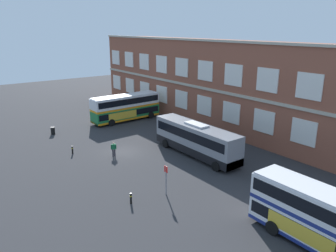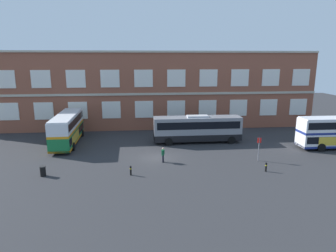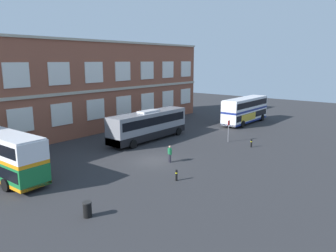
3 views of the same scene
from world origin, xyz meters
name	(u,v)px [view 2 (image 2 of 3)]	position (x,y,z in m)	size (l,w,h in m)	color
ground_plane	(156,153)	(0.00, 2.00, 0.00)	(120.00, 120.00, 0.00)	#2B2B2D
brick_terminal_building	(143,90)	(-1.23, 17.98, 6.15)	(56.96, 8.19, 12.59)	brown
double_decker_near	(67,128)	(-11.80, 7.20, 2.15)	(3.06, 11.06, 4.07)	#197038
touring_coach	(197,129)	(5.93, 6.17, 1.91)	(12.01, 2.91, 3.80)	gray
waiting_passenger	(163,154)	(0.56, -1.51, 0.93)	(0.37, 0.63, 1.70)	black
bus_stand_flag	(259,147)	(11.41, -2.11, 1.64)	(0.44, 0.10, 2.70)	slate
station_litter_bin	(43,171)	(-11.64, -4.42, 0.52)	(0.60, 0.60, 1.03)	black
safety_bollard_west	(131,170)	(-2.97, -5.03, 0.49)	(0.19, 0.19, 0.95)	black
safety_bollard_east	(266,167)	(10.91, -5.39, 0.49)	(0.19, 0.19, 0.95)	black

